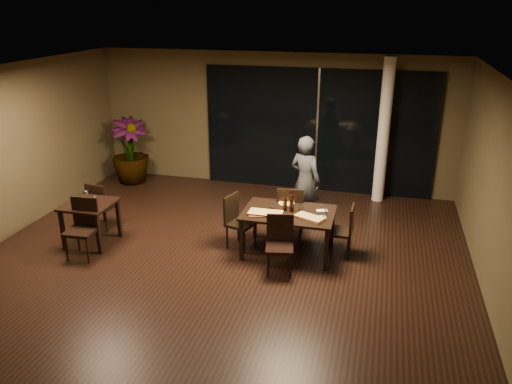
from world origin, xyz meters
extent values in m
plane|color=black|center=(0.00, 0.00, 0.00)|extent=(8.00, 8.00, 0.00)
cube|color=#483E26|center=(0.00, 4.05, 1.50)|extent=(8.00, 0.10, 3.00)
cube|color=#483E26|center=(0.00, -4.05, 1.50)|extent=(8.00, 0.10, 3.00)
cube|color=#483E26|center=(4.05, 0.00, 1.50)|extent=(0.10, 8.00, 3.00)
cube|color=silver|center=(0.00, 0.00, 3.02)|extent=(8.00, 8.00, 0.04)
cube|color=black|center=(1.00, 3.96, 1.35)|extent=(5.00, 0.06, 2.70)
cylinder|color=white|center=(2.40, 3.65, 1.50)|extent=(0.24, 0.24, 3.00)
cube|color=black|center=(1.00, 0.80, 0.73)|extent=(1.50, 1.00, 0.04)
cube|color=black|center=(0.31, 0.36, 0.35)|extent=(0.06, 0.06, 0.71)
cube|color=black|center=(1.69, 0.36, 0.35)|extent=(0.06, 0.06, 0.71)
cube|color=black|center=(0.31, 1.24, 0.35)|extent=(0.06, 0.06, 0.71)
cube|color=black|center=(1.69, 1.24, 0.35)|extent=(0.06, 0.06, 0.71)
cube|color=black|center=(-2.40, 0.30, 0.73)|extent=(0.80, 0.80, 0.04)
cube|color=black|center=(-2.74, -0.04, 0.35)|extent=(0.06, 0.06, 0.71)
cube|color=black|center=(-2.06, -0.04, 0.35)|extent=(0.06, 0.06, 0.71)
cube|color=black|center=(-2.74, 0.64, 0.35)|extent=(0.06, 0.06, 0.71)
cube|color=black|center=(-2.06, 0.64, 0.35)|extent=(0.06, 0.06, 0.71)
cube|color=black|center=(0.93, 1.42, 0.47)|extent=(0.50, 0.50, 0.05)
cylinder|color=black|center=(1.10, 1.63, 0.24)|extent=(0.04, 0.04, 0.47)
cylinder|color=black|center=(0.72, 1.59, 0.24)|extent=(0.04, 0.04, 0.47)
cylinder|color=black|center=(1.13, 1.25, 0.24)|extent=(0.04, 0.04, 0.47)
cylinder|color=black|center=(0.76, 1.22, 0.24)|extent=(0.04, 0.04, 0.47)
cube|color=black|center=(0.94, 1.21, 0.73)|extent=(0.46, 0.08, 0.52)
cube|color=black|center=(1.00, 0.11, 0.43)|extent=(0.49, 0.49, 0.05)
cylinder|color=black|center=(0.86, -0.09, 0.22)|extent=(0.03, 0.03, 0.43)
cylinder|color=black|center=(1.20, -0.02, 0.22)|extent=(0.03, 0.03, 0.43)
cylinder|color=black|center=(0.79, 0.25, 0.22)|extent=(0.03, 0.03, 0.43)
cylinder|color=black|center=(1.13, 0.32, 0.22)|extent=(0.03, 0.03, 0.43)
cube|color=black|center=(0.96, 0.30, 0.67)|extent=(0.42, 0.12, 0.48)
cube|color=black|center=(0.18, 0.80, 0.44)|extent=(0.54, 0.54, 0.05)
cylinder|color=black|center=(0.30, 0.58, 0.22)|extent=(0.04, 0.04, 0.44)
cylinder|color=black|center=(0.40, 0.92, 0.22)|extent=(0.04, 0.04, 0.44)
cylinder|color=black|center=(-0.04, 0.68, 0.22)|extent=(0.04, 0.04, 0.44)
cylinder|color=black|center=(0.06, 1.02, 0.22)|extent=(0.04, 0.04, 0.44)
cube|color=black|center=(-0.01, 0.86, 0.69)|extent=(0.16, 0.42, 0.49)
cube|color=black|center=(1.84, 0.94, 0.42)|extent=(0.42, 0.42, 0.05)
cylinder|color=black|center=(1.67, 1.12, 0.21)|extent=(0.03, 0.03, 0.42)
cylinder|color=black|center=(1.66, 0.78, 0.21)|extent=(0.03, 0.03, 0.42)
cylinder|color=black|center=(2.01, 1.11, 0.21)|extent=(0.03, 0.03, 0.42)
cylinder|color=black|center=(2.00, 0.77, 0.21)|extent=(0.03, 0.03, 0.42)
cube|color=black|center=(2.02, 0.94, 0.66)|extent=(0.05, 0.41, 0.47)
cube|color=black|center=(-2.55, 0.97, 0.43)|extent=(0.48, 0.48, 0.05)
cylinder|color=black|center=(-2.36, 1.11, 0.21)|extent=(0.03, 0.03, 0.43)
cylinder|color=black|center=(-2.69, 1.16, 0.21)|extent=(0.03, 0.03, 0.43)
cylinder|color=black|center=(-2.41, 0.77, 0.21)|extent=(0.03, 0.03, 0.43)
cylinder|color=black|center=(-2.74, 0.82, 0.21)|extent=(0.03, 0.03, 0.43)
cube|color=black|center=(-2.58, 0.78, 0.66)|extent=(0.42, 0.10, 0.47)
cube|color=black|center=(-2.27, -0.21, 0.47)|extent=(0.49, 0.49, 0.05)
cylinder|color=black|center=(-2.44, -0.41, 0.23)|extent=(0.04, 0.04, 0.47)
cylinder|color=black|center=(-2.07, -0.38, 0.23)|extent=(0.04, 0.04, 0.47)
cylinder|color=black|center=(-2.47, -0.03, 0.23)|extent=(0.04, 0.04, 0.47)
cylinder|color=black|center=(-2.09, -0.01, 0.23)|extent=(0.04, 0.04, 0.47)
cube|color=black|center=(-2.28, 0.00, 0.73)|extent=(0.46, 0.07, 0.52)
imported|color=#2C2E30|center=(1.07, 2.04, 0.87)|extent=(0.69, 0.59, 1.73)
imported|color=#204617|center=(-3.24, 3.37, 0.76)|extent=(1.17, 1.17, 1.51)
cube|color=#482617|center=(0.65, 0.61, 0.76)|extent=(0.61, 0.43, 0.01)
cube|color=#442416|center=(1.37, 0.61, 0.76)|extent=(0.55, 0.44, 0.01)
cylinder|color=#BA3C14|center=(0.89, 1.13, 0.76)|extent=(0.27, 0.27, 0.01)
cylinder|color=white|center=(0.70, 0.89, 0.79)|extent=(0.07, 0.07, 0.08)
cylinder|color=white|center=(1.17, 0.92, 0.80)|extent=(0.08, 0.08, 0.09)
cube|color=silver|center=(1.53, 0.70, 0.76)|extent=(0.20, 0.15, 0.01)
cube|color=white|center=(1.52, 0.97, 0.76)|extent=(0.20, 0.15, 0.01)
cube|color=silver|center=(-2.38, 0.15, 0.76)|extent=(0.20, 0.15, 0.01)
camera|label=1|loc=(2.38, -6.64, 4.00)|focal=35.00mm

